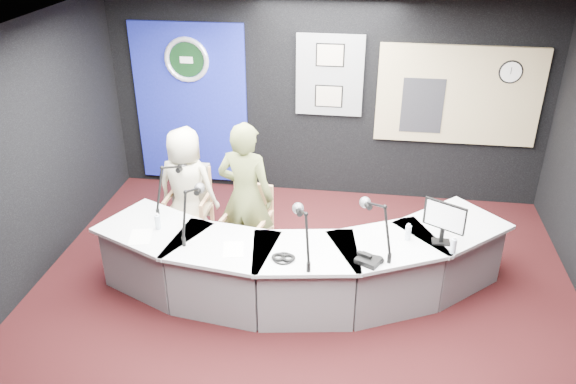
# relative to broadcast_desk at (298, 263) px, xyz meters

# --- Properties ---
(ground) EXTENTS (6.00, 6.00, 0.00)m
(ground) POSITION_rel_broadcast_desk_xyz_m (0.05, -0.55, -0.38)
(ground) COLOR black
(ground) RESTS_ON ground
(ceiling) EXTENTS (6.00, 6.00, 0.02)m
(ceiling) POSITION_rel_broadcast_desk_xyz_m (0.05, -0.55, 2.42)
(ceiling) COLOR silver
(ceiling) RESTS_ON ground
(wall_back) EXTENTS (6.00, 0.02, 2.80)m
(wall_back) POSITION_rel_broadcast_desk_xyz_m (0.05, 2.45, 1.02)
(wall_back) COLOR black
(wall_back) RESTS_ON ground
(broadcast_desk) EXTENTS (4.50, 1.90, 0.75)m
(broadcast_desk) POSITION_rel_broadcast_desk_xyz_m (0.00, 0.00, 0.00)
(broadcast_desk) COLOR #B7BABC
(broadcast_desk) RESTS_ON ground
(backdrop_panel) EXTENTS (1.60, 0.05, 2.30)m
(backdrop_panel) POSITION_rel_broadcast_desk_xyz_m (-1.85, 2.42, 0.88)
(backdrop_panel) COLOR navy
(backdrop_panel) RESTS_ON wall_back
(agency_seal) EXTENTS (0.63, 0.07, 0.63)m
(agency_seal) POSITION_rel_broadcast_desk_xyz_m (-1.85, 2.38, 1.52)
(agency_seal) COLOR silver
(agency_seal) RESTS_ON backdrop_panel
(seal_center) EXTENTS (0.48, 0.01, 0.48)m
(seal_center) POSITION_rel_broadcast_desk_xyz_m (-1.85, 2.38, 1.52)
(seal_center) COLOR black
(seal_center) RESTS_ON backdrop_panel
(pinboard) EXTENTS (0.90, 0.04, 1.10)m
(pinboard) POSITION_rel_broadcast_desk_xyz_m (0.10, 2.42, 1.38)
(pinboard) COLOR slate
(pinboard) RESTS_ON wall_back
(framed_photo_upper) EXTENTS (0.34, 0.02, 0.27)m
(framed_photo_upper) POSITION_rel_broadcast_desk_xyz_m (0.10, 2.39, 1.65)
(framed_photo_upper) COLOR gray
(framed_photo_upper) RESTS_ON pinboard
(framed_photo_lower) EXTENTS (0.34, 0.02, 0.27)m
(framed_photo_lower) POSITION_rel_broadcast_desk_xyz_m (0.10, 2.39, 1.09)
(framed_photo_lower) COLOR gray
(framed_photo_lower) RESTS_ON pinboard
(booth_window_frame) EXTENTS (2.12, 0.06, 1.32)m
(booth_window_frame) POSITION_rel_broadcast_desk_xyz_m (1.80, 2.42, 1.18)
(booth_window_frame) COLOR tan
(booth_window_frame) RESTS_ON wall_back
(booth_glow) EXTENTS (2.00, 0.02, 1.20)m
(booth_glow) POSITION_rel_broadcast_desk_xyz_m (1.80, 2.41, 1.18)
(booth_glow) COLOR #FFD3A1
(booth_glow) RESTS_ON booth_window_frame
(equipment_rack) EXTENTS (0.55, 0.02, 0.75)m
(equipment_rack) POSITION_rel_broadcast_desk_xyz_m (1.35, 2.39, 1.03)
(equipment_rack) COLOR black
(equipment_rack) RESTS_ON booth_window_frame
(wall_clock) EXTENTS (0.28, 0.01, 0.28)m
(wall_clock) POSITION_rel_broadcast_desk_xyz_m (2.40, 2.39, 1.52)
(wall_clock) COLOR white
(wall_clock) RESTS_ON booth_window_frame
(armchair_left) EXTENTS (0.56, 0.56, 0.96)m
(armchair_left) POSITION_rel_broadcast_desk_xyz_m (-1.47, 0.83, 0.11)
(armchair_left) COLOR #B07F50
(armchair_left) RESTS_ON ground
(armchair_right) EXTENTS (0.65, 0.65, 0.98)m
(armchair_right) POSITION_rel_broadcast_desk_xyz_m (-0.66, 0.47, 0.11)
(armchair_right) COLOR #B07F50
(armchair_right) RESTS_ON ground
(draped_jacket) EXTENTS (0.50, 0.11, 0.70)m
(draped_jacket) POSITION_rel_broadcast_desk_xyz_m (-1.50, 1.08, 0.24)
(draped_jacket) COLOR #656156
(draped_jacket) RESTS_ON armchair_left
(person_man) EXTENTS (0.80, 0.58, 1.52)m
(person_man) POSITION_rel_broadcast_desk_xyz_m (-1.47, 0.83, 0.39)
(person_man) COLOR beige
(person_man) RESTS_ON ground
(person_woman) EXTENTS (0.71, 0.53, 1.78)m
(person_woman) POSITION_rel_broadcast_desk_xyz_m (-0.66, 0.47, 0.51)
(person_woman) COLOR brown
(person_woman) RESTS_ON ground
(computer_monitor) EXTENTS (0.43, 0.26, 0.32)m
(computer_monitor) POSITION_rel_broadcast_desk_xyz_m (1.46, 0.03, 0.70)
(computer_monitor) COLOR black
(computer_monitor) RESTS_ON broadcast_desk
(desk_phone) EXTENTS (0.28, 0.26, 0.05)m
(desk_phone) POSITION_rel_broadcast_desk_xyz_m (0.73, -0.44, 0.40)
(desk_phone) COLOR black
(desk_phone) RESTS_ON broadcast_desk
(headphones_near) EXTENTS (0.22, 0.22, 0.04)m
(headphones_near) POSITION_rel_broadcast_desk_xyz_m (0.77, -0.40, 0.39)
(headphones_near) COLOR black
(headphones_near) RESTS_ON broadcast_desk
(headphones_far) EXTENTS (0.23, 0.23, 0.04)m
(headphones_far) POSITION_rel_broadcast_desk_xyz_m (-0.09, -0.49, 0.39)
(headphones_far) COLOR black
(headphones_far) RESTS_ON broadcast_desk
(paper_stack) EXTENTS (0.28, 0.35, 0.00)m
(paper_stack) POSITION_rel_broadcast_desk_xyz_m (-1.62, -0.30, 0.38)
(paper_stack) COLOR white
(paper_stack) RESTS_ON broadcast_desk
(notepad) EXTENTS (0.26, 0.33, 0.00)m
(notepad) POSITION_rel_broadcast_desk_xyz_m (-0.61, -0.40, 0.38)
(notepad) COLOR white
(notepad) RESTS_ON broadcast_desk
(boom_mic_a) EXTENTS (0.24, 0.73, 0.60)m
(boom_mic_a) POSITION_rel_broadcast_desk_xyz_m (-1.52, 0.42, 0.68)
(boom_mic_a) COLOR black
(boom_mic_a) RESTS_ON broadcast_desk
(boom_mic_b) EXTENTS (0.16, 0.74, 0.60)m
(boom_mic_b) POSITION_rel_broadcast_desk_xyz_m (-1.12, -0.09, 0.68)
(boom_mic_b) COLOR black
(boom_mic_b) RESTS_ON broadcast_desk
(boom_mic_c) EXTENTS (0.30, 0.71, 0.60)m
(boom_mic_c) POSITION_rel_broadcast_desk_xyz_m (0.09, -0.37, 0.68)
(boom_mic_c) COLOR black
(boom_mic_c) RESTS_ON broadcast_desk
(boom_mic_d) EXTENTS (0.38, 0.68, 0.60)m
(boom_mic_d) POSITION_rel_broadcast_desk_xyz_m (0.80, -0.13, 0.68)
(boom_mic_d) COLOR black
(boom_mic_d) RESTS_ON broadcast_desk
(water_bottles) EXTENTS (3.11, 0.25, 0.18)m
(water_bottles) POSITION_rel_broadcast_desk_xyz_m (0.03, -0.05, 0.46)
(water_bottles) COLOR silver
(water_bottles) RESTS_ON broadcast_desk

